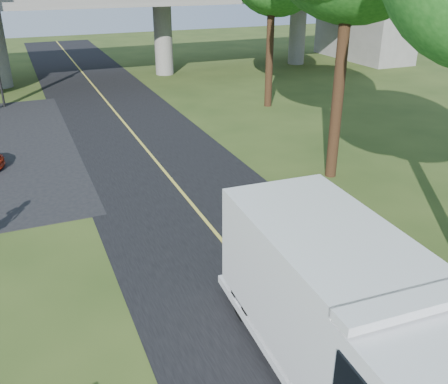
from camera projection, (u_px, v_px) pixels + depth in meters
ground at (324, 364)px, 10.85m from camera, size 120.00×120.00×0.00m
road at (180, 190)px, 19.24m from camera, size 7.00×90.00×0.02m
lane_line at (180, 190)px, 19.23m from camera, size 0.12×90.00×0.01m
overpass at (81, 17)px, 35.80m from camera, size 54.00×10.00×7.30m
step_van at (342, 308)px, 9.96m from camera, size 3.01×7.46×3.08m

